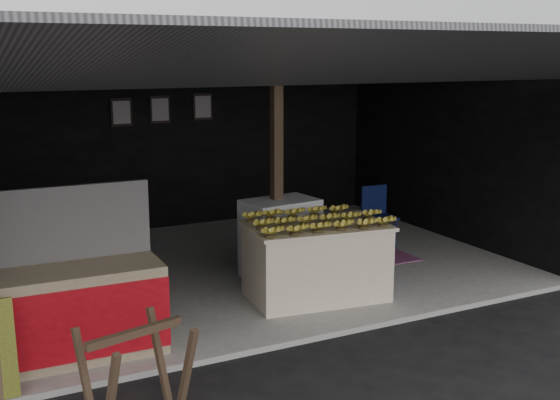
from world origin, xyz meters
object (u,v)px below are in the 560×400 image
sawhorse (136,365)px  plastic_chair (377,211)px  neighbor_stall (79,307)px  banana_table (316,261)px  white_crate (280,238)px  water_barrel (362,261)px

sawhorse → plastic_chair: (4.43, 3.24, 0.08)m
neighbor_stall → sawhorse: bearing=-82.5°
banana_table → neighbor_stall: bearing=-165.1°
white_crate → plastic_chair: (1.89, 0.65, 0.02)m
water_barrel → plastic_chair: plastic_chair is taller
sawhorse → water_barrel: sawhorse is taller
neighbor_stall → sawhorse: 1.37m
banana_table → sawhorse: bearing=-138.7°
sawhorse → water_barrel: (3.31, 1.93, -0.17)m
plastic_chair → neighbor_stall: bearing=-154.3°
neighbor_stall → white_crate: bearing=25.9°
white_crate → water_barrel: (0.77, -0.66, -0.22)m
plastic_chair → sawhorse: bearing=-140.4°
banana_table → white_crate: bearing=98.1°
white_crate → plastic_chair: bearing=12.4°
white_crate → water_barrel: 1.03m
white_crate → water_barrel: size_ratio=1.84×
sawhorse → neighbor_stall: bearing=81.5°
sawhorse → plastic_chair: size_ratio=0.97×
water_barrel → plastic_chair: bearing=49.3°
water_barrel → neighbor_stall: bearing=-170.7°
banana_table → white_crate: 0.86m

